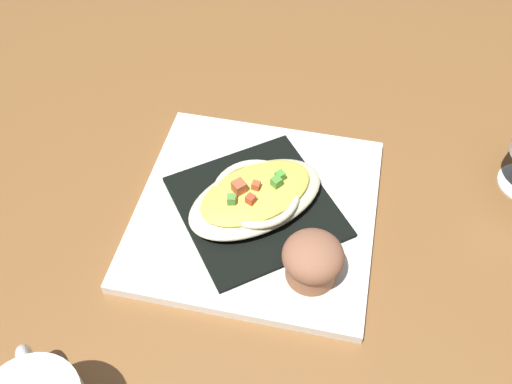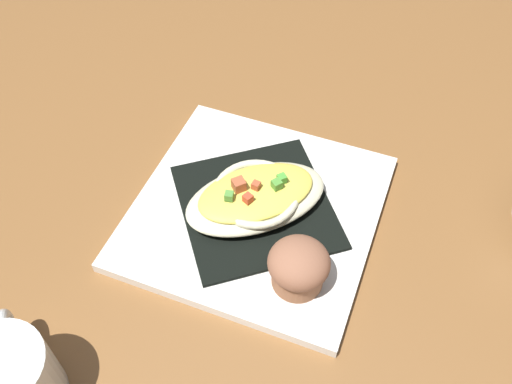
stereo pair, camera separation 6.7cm
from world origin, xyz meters
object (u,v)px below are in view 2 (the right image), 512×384
(square_plate, at_px, (256,211))
(gratin_dish, at_px, (256,196))
(muffin, at_px, (299,266))
(coffee_mug, at_px, (11,382))

(square_plate, xyz_separation_m, gratin_dish, (0.00, 0.00, 0.03))
(square_plate, bearing_deg, muffin, 139.64)
(square_plate, height_order, gratin_dish, gratin_dish)
(gratin_dish, xyz_separation_m, coffee_mug, (0.11, 0.30, -0.00))
(muffin, relative_size, coffee_mug, 0.65)
(coffee_mug, bearing_deg, muffin, -130.14)
(muffin, height_order, coffee_mug, coffee_mug)
(gratin_dish, height_order, muffin, muffin)
(muffin, bearing_deg, square_plate, -40.36)
(square_plate, distance_m, coffee_mug, 0.32)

